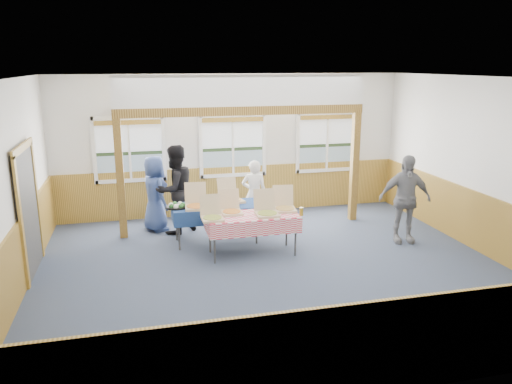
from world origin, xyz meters
TOP-DOWN VIEW (x-y plane):
  - floor at (0.00, 0.00)m, footprint 8.00×8.00m
  - ceiling at (0.00, 0.00)m, footprint 8.00×8.00m
  - wall_back at (0.00, 3.50)m, footprint 8.00×0.00m
  - wall_front at (0.00, -3.50)m, footprint 8.00×0.00m
  - wall_left at (-4.00, 0.00)m, footprint 0.00×8.00m
  - wall_right at (4.00, 0.00)m, footprint 0.00×8.00m
  - wainscot_back at (0.00, 3.48)m, footprint 7.98×0.05m
  - wainscot_front at (0.00, -3.48)m, footprint 7.98×0.05m
  - wainscot_left at (-3.98, 0.00)m, footprint 0.05×6.98m
  - wainscot_right at (3.98, 0.00)m, footprint 0.05×6.98m
  - cased_opening at (-3.96, 0.90)m, footprint 0.06×1.30m
  - window_left at (-2.30, 3.46)m, footprint 1.56×0.10m
  - window_mid at (0.00, 3.46)m, footprint 1.56×0.10m
  - window_right at (2.30, 3.46)m, footprint 1.56×0.10m
  - post_left at (-2.50, 2.30)m, footprint 0.15×0.15m
  - post_right at (2.50, 2.30)m, footprint 0.15×0.15m
  - cross_beam at (0.00, 2.30)m, footprint 5.15×0.18m
  - table_left at (-0.72, 1.57)m, footprint 1.78×1.04m
  - table_right at (-0.19, 0.76)m, footprint 1.82×1.40m
  - pizza_box_a at (-1.12, 1.46)m, footprint 0.45×0.53m
  - pizza_box_b at (-0.38, 1.73)m, footprint 0.52×0.58m
  - pizza_box_c at (-0.94, 0.67)m, footprint 0.37×0.46m
  - pizza_box_d at (-0.54, 0.96)m, footprint 0.37×0.45m
  - pizza_box_e at (0.07, 0.69)m, footprint 0.42×0.50m
  - pizza_box_f at (0.47, 0.91)m, footprint 0.45×0.53m
  - veggie_tray at (-1.47, 1.57)m, footprint 0.42×0.42m
  - drink_glass at (0.66, 0.51)m, footprint 0.07×0.07m
  - woman_white at (0.22, 2.30)m, footprint 0.62×0.50m
  - woman_black at (-1.43, 2.35)m, footprint 1.12×1.07m
  - man_blue at (-1.83, 2.59)m, footprint 0.75×0.90m
  - person_grey at (2.85, 0.72)m, footprint 1.08×0.60m

SIDE VIEW (x-z plane):
  - floor at x=0.00m, z-range 0.00..0.00m
  - wainscot_back at x=0.00m, z-range 0.00..1.10m
  - wainscot_front at x=0.00m, z-range 0.00..1.10m
  - wainscot_left at x=-3.98m, z-range 0.00..1.10m
  - wainscot_right at x=3.98m, z-range 0.00..1.10m
  - table_right at x=-0.19m, z-range 0.32..1.07m
  - table_left at x=-0.72m, z-range 0.32..1.07m
  - woman_white at x=0.22m, z-range 0.00..1.46m
  - veggie_tray at x=-1.47m, z-range 0.74..0.84m
  - man_blue at x=-1.83m, z-range 0.00..1.58m
  - pizza_box_d at x=-0.54m, z-range 0.62..1.02m
  - pizza_box_c at x=-0.94m, z-range 0.62..1.02m
  - pizza_box_f at x=0.47m, z-range 0.61..1.04m
  - pizza_box_e at x=0.07m, z-range 0.61..1.04m
  - pizza_box_b at x=-0.38m, z-range 0.60..1.05m
  - pizza_box_a at x=-1.12m, z-range 0.60..1.05m
  - drink_glass at x=0.66m, z-range 0.76..0.91m
  - person_grey at x=2.85m, z-range 0.00..1.74m
  - woman_black at x=-1.43m, z-range 0.00..1.83m
  - cased_opening at x=-3.96m, z-range 0.00..2.10m
  - post_left at x=-2.50m, z-range 0.00..2.40m
  - post_right at x=2.50m, z-range 0.00..2.40m
  - wall_back at x=0.00m, z-range -2.40..5.60m
  - wall_front at x=0.00m, z-range -2.40..5.60m
  - wall_left at x=-4.00m, z-range -2.40..5.60m
  - wall_right at x=4.00m, z-range -2.40..5.60m
  - window_left at x=-2.30m, z-range 0.95..2.41m
  - window_mid at x=0.00m, z-range 0.95..2.41m
  - window_right at x=2.30m, z-range 0.95..2.41m
  - cross_beam at x=0.00m, z-range 2.40..2.58m
  - ceiling at x=0.00m, z-range 3.20..3.20m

